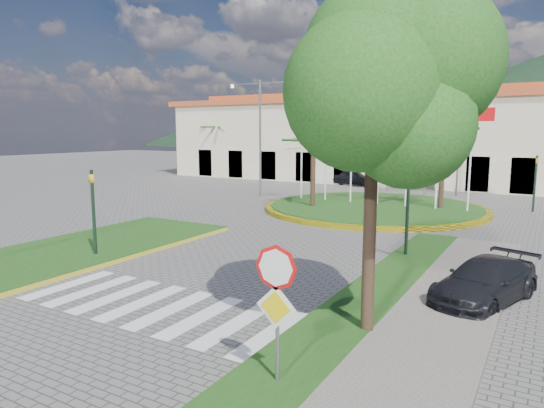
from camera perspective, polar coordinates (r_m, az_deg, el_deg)
The scene contains 22 objects.
ground at distance 11.14m, azimuth -28.82°, elevation -16.64°, with size 160.00×160.00×0.00m, color slate.
sidewalk_right at distance 8.77m, azimuth 7.39°, elevation -22.16°, with size 4.00×28.00×0.15m, color gray.
verge_right at distance 9.23m, azimuth 0.06°, elevation -20.32°, with size 1.60×28.00×0.18m, color #1A4513.
median_left at distance 19.40m, azimuth -23.61°, elevation -5.44°, with size 5.00×14.00×0.18m, color #1A4513.
crosswalk at distance 13.41m, azimuth -13.78°, elevation -11.48°, with size 8.00×3.00×0.01m, color silver.
roundabout_island at distance 28.73m, azimuth 11.93°, elevation -0.36°, with size 12.70×12.70×6.00m.
stop_sign at distance 8.46m, azimuth 0.53°, elevation -10.45°, with size 0.80×0.11×2.65m.
deciduous_tree at distance 10.55m, azimuth 11.87°, elevation 11.80°, with size 3.60×3.60×6.80m.
traffic_light_left at distance 18.34m, azimuth -20.30°, elevation -0.13°, with size 0.15×0.18×3.20m.
traffic_light_right at distance 17.73m, azimuth 15.67°, elevation -0.20°, with size 0.15×0.18×3.20m.
traffic_light_far at distance 31.10m, azimuth 28.58°, elevation 2.72°, with size 0.18×0.15×3.20m.
direction_sign_west at distance 37.57m, azimuth 13.53°, elevation 6.79°, with size 1.60×0.14×5.20m.
direction_sign_east at distance 36.44m, azimuth 21.12°, elevation 6.40°, with size 1.60×0.14×5.20m.
street_lamp_centre at distance 35.86m, azimuth 17.77°, elevation 8.09°, with size 4.80×0.16×8.00m.
street_lamp_west at distance 34.05m, azimuth -1.41°, elevation 8.49°, with size 4.80×0.16×8.00m.
building_left at distance 48.69m, azimuth 2.26°, elevation 7.81°, with size 23.32×9.54×8.05m.
hill_far_west at distance 158.56m, azimuth 6.59°, elevation 10.85°, with size 140.00×140.00×22.00m, color black.
hill_near_back at distance 136.34m, azimuth 22.61°, elevation 9.38°, with size 110.00×110.00×16.00m, color black.
white_van at distance 46.15m, azimuth 4.67°, elevation 3.71°, with size 2.17×4.71×1.31m, color silver.
car_dark_a at distance 41.58m, azimuth 9.93°, elevation 3.11°, with size 1.61×4.01×1.37m, color black.
car_dark_b at distance 41.53m, azimuth 27.67°, elevation 2.15°, with size 1.29×3.70×1.22m, color black.
car_side_right at distance 14.30m, azimuth 23.79°, elevation -8.31°, with size 1.61×3.97×1.15m, color black.
Camera 1 is at (8.86, -4.98, 4.55)m, focal length 32.00 mm.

